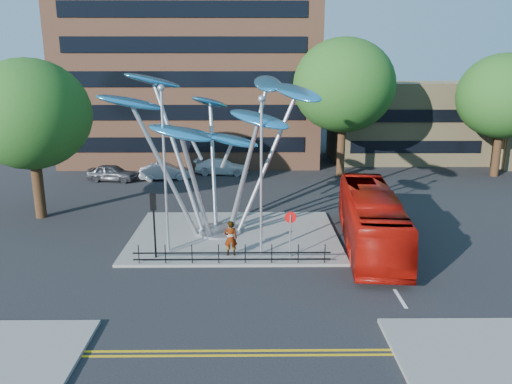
{
  "coord_description": "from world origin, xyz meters",
  "views": [
    {
      "loc": [
        -0.01,
        -21.85,
        10.05
      ],
      "look_at": [
        0.24,
        4.0,
        3.27
      ],
      "focal_mm": 35.0,
      "sensor_mm": 36.0,
      "label": 1
    }
  ],
  "objects_px": {
    "tree_far": "(504,96)",
    "pedestrian": "(231,238)",
    "leaf_sculpture": "(215,119)",
    "traffic_light_island": "(154,212)",
    "tree_right": "(344,85)",
    "street_lamp_right": "(261,162)",
    "no_entry_sign_island": "(290,226)",
    "red_bus": "(371,219)",
    "tree_left": "(30,115)",
    "street_lamp_left": "(164,156)",
    "parked_car_right": "(222,167)",
    "parked_car_mid": "(165,172)",
    "parked_car_left": "(112,173)"
  },
  "relations": [
    {
      "from": "tree_right",
      "to": "red_bus",
      "type": "relative_size",
      "value": 1.05
    },
    {
      "from": "tree_left",
      "to": "leaf_sculpture",
      "type": "relative_size",
      "value": 0.81
    },
    {
      "from": "no_entry_sign_island",
      "to": "parked_car_mid",
      "type": "distance_m",
      "value": 20.66
    },
    {
      "from": "tree_right",
      "to": "leaf_sculpture",
      "type": "bearing_deg",
      "value": -123.31
    },
    {
      "from": "no_entry_sign_island",
      "to": "parked_car_right",
      "type": "xyz_separation_m",
      "value": [
        -4.72,
        20.48,
        -1.11
      ]
    },
    {
      "from": "pedestrian",
      "to": "parked_car_left",
      "type": "relative_size",
      "value": 0.44
    },
    {
      "from": "no_entry_sign_island",
      "to": "parked_car_mid",
      "type": "bearing_deg",
      "value": 117.53
    },
    {
      "from": "street_lamp_right",
      "to": "no_entry_sign_island",
      "type": "height_order",
      "value": "street_lamp_right"
    },
    {
      "from": "leaf_sculpture",
      "to": "traffic_light_island",
      "type": "bearing_deg",
      "value": -125.04
    },
    {
      "from": "no_entry_sign_island",
      "to": "red_bus",
      "type": "distance_m",
      "value": 4.97
    },
    {
      "from": "street_lamp_left",
      "to": "pedestrian",
      "type": "relative_size",
      "value": 4.65
    },
    {
      "from": "pedestrian",
      "to": "traffic_light_island",
      "type": "bearing_deg",
      "value": 0.37
    },
    {
      "from": "street_lamp_left",
      "to": "parked_car_mid",
      "type": "relative_size",
      "value": 2.0
    },
    {
      "from": "parked_car_left",
      "to": "pedestrian",
      "type": "bearing_deg",
      "value": -138.19
    },
    {
      "from": "leaf_sculpture",
      "to": "traffic_light_island",
      "type": "xyz_separation_m",
      "value": [
        -2.93,
        -4.18,
        -4.26
      ]
    },
    {
      "from": "traffic_light_island",
      "to": "leaf_sculpture",
      "type": "bearing_deg",
      "value": 54.96
    },
    {
      "from": "tree_far",
      "to": "pedestrian",
      "type": "distance_m",
      "value": 30.65
    },
    {
      "from": "tree_left",
      "to": "red_bus",
      "type": "bearing_deg",
      "value": -15.28
    },
    {
      "from": "street_lamp_left",
      "to": "no_entry_sign_island",
      "type": "xyz_separation_m",
      "value": [
        6.5,
        -0.98,
        -3.54
      ]
    },
    {
      "from": "leaf_sculpture",
      "to": "no_entry_sign_island",
      "type": "xyz_separation_m",
      "value": [
        4.07,
        -4.16,
        -5.06
      ]
    },
    {
      "from": "parked_car_left",
      "to": "parked_car_right",
      "type": "bearing_deg",
      "value": -64.19
    },
    {
      "from": "pedestrian",
      "to": "tree_far",
      "type": "bearing_deg",
      "value": -143.64
    },
    {
      "from": "tree_right",
      "to": "street_lamp_right",
      "type": "height_order",
      "value": "tree_right"
    },
    {
      "from": "tree_far",
      "to": "pedestrian",
      "type": "relative_size",
      "value": 5.71
    },
    {
      "from": "tree_far",
      "to": "traffic_light_island",
      "type": "relative_size",
      "value": 3.16
    },
    {
      "from": "leaf_sculpture",
      "to": "traffic_light_island",
      "type": "distance_m",
      "value": 6.65
    },
    {
      "from": "leaf_sculpture",
      "to": "parked_car_right",
      "type": "relative_size",
      "value": 2.61
    },
    {
      "from": "tree_right",
      "to": "tree_left",
      "type": "bearing_deg",
      "value": -151.39
    },
    {
      "from": "pedestrian",
      "to": "parked_car_right",
      "type": "xyz_separation_m",
      "value": [
        -1.63,
        20.24,
        -0.39
      ]
    },
    {
      "from": "tree_right",
      "to": "pedestrian",
      "type": "xyz_separation_m",
      "value": [
        -9.1,
        -19.24,
        -6.94
      ]
    },
    {
      "from": "tree_far",
      "to": "parked_car_right",
      "type": "bearing_deg",
      "value": 177.68
    },
    {
      "from": "leaf_sculpture",
      "to": "street_lamp_left",
      "type": "bearing_deg",
      "value": -127.4
    },
    {
      "from": "parked_car_mid",
      "to": "street_lamp_left",
      "type": "bearing_deg",
      "value": -179.19
    },
    {
      "from": "parked_car_right",
      "to": "street_lamp_right",
      "type": "bearing_deg",
      "value": -164.57
    },
    {
      "from": "tree_left",
      "to": "parked_car_right",
      "type": "distance_m",
      "value": 18.26
    },
    {
      "from": "tree_far",
      "to": "parked_car_mid",
      "type": "xyz_separation_m",
      "value": [
        -29.54,
        -1.19,
        -6.38
      ]
    },
    {
      "from": "tree_far",
      "to": "leaf_sculpture",
      "type": "height_order",
      "value": "tree_far"
    },
    {
      "from": "tree_far",
      "to": "parked_car_left",
      "type": "height_order",
      "value": "tree_far"
    },
    {
      "from": "street_lamp_left",
      "to": "street_lamp_right",
      "type": "relative_size",
      "value": 1.06
    },
    {
      "from": "red_bus",
      "to": "parked_car_right",
      "type": "relative_size",
      "value": 2.36
    },
    {
      "from": "street_lamp_right",
      "to": "pedestrian",
      "type": "xyz_separation_m",
      "value": [
        -1.6,
        -0.24,
        -4.0
      ]
    },
    {
      "from": "tree_right",
      "to": "tree_far",
      "type": "xyz_separation_m",
      "value": [
        14.0,
        0.0,
        -0.93
      ]
    },
    {
      "from": "red_bus",
      "to": "tree_left",
      "type": "bearing_deg",
      "value": 170.75
    },
    {
      "from": "tree_right",
      "to": "street_lamp_left",
      "type": "relative_size",
      "value": 1.38
    },
    {
      "from": "tree_left",
      "to": "street_lamp_right",
      "type": "xyz_separation_m",
      "value": [
        14.5,
        -7.0,
        -1.7
      ]
    },
    {
      "from": "street_lamp_right",
      "to": "no_entry_sign_island",
      "type": "bearing_deg",
      "value": -17.87
    },
    {
      "from": "pedestrian",
      "to": "parked_car_right",
      "type": "height_order",
      "value": "pedestrian"
    },
    {
      "from": "tree_right",
      "to": "leaf_sculpture",
      "type": "height_order",
      "value": "tree_right"
    },
    {
      "from": "tree_right",
      "to": "pedestrian",
      "type": "height_order",
      "value": "tree_right"
    },
    {
      "from": "tree_right",
      "to": "parked_car_mid",
      "type": "distance_m",
      "value": 17.21
    }
  ]
}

